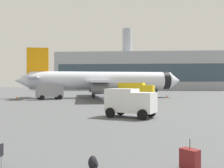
% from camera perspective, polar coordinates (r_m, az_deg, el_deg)
% --- Properties ---
extents(airplane_at_gate, '(35.59, 32.31, 10.50)m').
position_cam_1_polar(airplane_at_gate, '(53.63, -2.44, 0.75)').
color(airplane_at_gate, silver).
rests_on(airplane_at_gate, ground).
extents(service_truck, '(5.23, 4.43, 2.90)m').
position_cam_1_polar(service_truck, '(48.98, -14.14, -1.59)').
color(service_truck, gray).
rests_on(service_truck, ground).
extents(fuel_truck, '(6.40, 3.88, 3.20)m').
position_cam_1_polar(fuel_truck, '(43.59, 5.48, -1.58)').
color(fuel_truck, yellow).
rests_on(fuel_truck, ground).
extents(cargo_van, '(4.83, 3.75, 2.60)m').
position_cam_1_polar(cargo_van, '(22.75, 4.12, -3.97)').
color(cargo_van, white).
rests_on(cargo_van, ground).
extents(safety_cone_near, '(0.44, 0.44, 0.69)m').
position_cam_1_polar(safety_cone_near, '(55.28, 12.39, -2.71)').
color(safety_cone_near, '#F2590C').
rests_on(safety_cone_near, ground).
extents(safety_cone_mid, '(0.44, 0.44, 0.61)m').
position_cam_1_polar(safety_cone_mid, '(52.65, -20.89, -2.90)').
color(safety_cone_mid, '#F2590C').
rests_on(safety_cone_mid, ground).
extents(rolling_suitcase, '(0.73, 0.74, 1.10)m').
position_cam_1_polar(rolling_suitcase, '(9.70, 17.34, -15.96)').
color(rolling_suitcase, maroon).
rests_on(rolling_suitcase, ground).
extents(traveller_backpack, '(0.36, 0.40, 0.48)m').
position_cam_1_polar(traveller_backpack, '(9.42, -4.34, -17.45)').
color(traveller_backpack, black).
rests_on(traveller_backpack, ground).
extents(terminal_building, '(79.78, 19.68, 29.37)m').
position_cam_1_polar(terminal_building, '(120.60, 6.79, 2.86)').
color(terminal_building, '#9EA3AD').
rests_on(terminal_building, ground).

